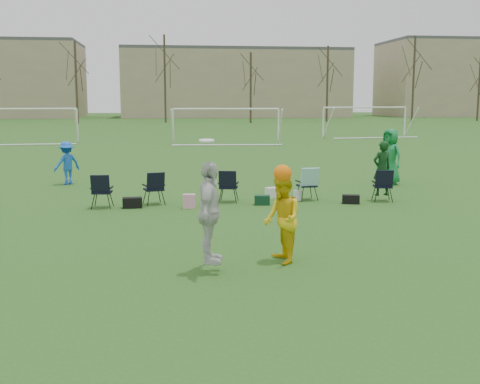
{
  "coord_description": "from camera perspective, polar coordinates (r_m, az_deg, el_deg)",
  "views": [
    {
      "loc": [
        -0.29,
        -9.57,
        3.06
      ],
      "look_at": [
        1.18,
        2.02,
        1.25
      ],
      "focal_mm": 45.0,
      "sensor_mm": 36.0,
      "label": 1
    }
  ],
  "objects": [
    {
      "name": "ground",
      "position": [
        10.05,
        -5.28,
        -8.96
      ],
      "size": [
        260.0,
        260.0,
        0.0
      ],
      "primitive_type": "plane",
      "color": "#29571B",
      "rests_on": "ground"
    },
    {
      "name": "fielder_blue",
      "position": [
        22.58,
        -16.1,
        2.65
      ],
      "size": [
        1.15,
        1.08,
        1.56
      ],
      "primitive_type": "imported",
      "rotation": [
        0.0,
        0.0,
        3.82
      ],
      "color": "blue",
      "rests_on": "ground"
    },
    {
      "name": "fielder_green_far",
      "position": [
        22.33,
        14.03,
        3.26
      ],
      "size": [
        1.07,
        1.18,
        2.02
      ],
      "primitive_type": "imported",
      "rotation": [
        0.0,
        0.0,
        -1.01
      ],
      "color": "#157B3B",
      "rests_on": "ground"
    },
    {
      "name": "center_contest",
      "position": [
        10.9,
        0.75,
        -2.21
      ],
      "size": [
        2.07,
        1.51,
        2.38
      ],
      "color": "silver",
      "rests_on": "ground"
    },
    {
      "name": "sideline_setup",
      "position": [
        17.91,
        2.19,
        0.7
      ],
      "size": [
        8.99,
        1.82,
        1.82
      ],
      "color": "#0E3512",
      "rests_on": "ground"
    },
    {
      "name": "goal_left",
      "position": [
        44.65,
        -19.92,
        6.82
      ],
      "size": [
        7.39,
        0.76,
        2.46
      ],
      "rotation": [
        0.0,
        0.0,
        0.09
      ],
      "color": "white",
      "rests_on": "ground"
    },
    {
      "name": "goal_mid",
      "position": [
        41.8,
        -1.34,
        7.24
      ],
      "size": [
        7.4,
        0.63,
        2.46
      ],
      "rotation": [
        0.0,
        0.0,
        -0.07
      ],
      "color": "white",
      "rests_on": "ground"
    },
    {
      "name": "goal_right",
      "position": [
        50.29,
        11.78,
        7.32
      ],
      "size": [
        7.35,
        1.14,
        2.46
      ],
      "rotation": [
        0.0,
        0.0,
        0.14
      ],
      "color": "white",
      "rests_on": "ground"
    },
    {
      "name": "tree_line",
      "position": [
        79.44,
        -6.95,
        10.19
      ],
      "size": [
        110.28,
        3.28,
        11.4
      ],
      "color": "#382B21",
      "rests_on": "ground"
    },
    {
      "name": "building_row",
      "position": [
        105.84,
        -3.47,
        10.36
      ],
      "size": [
        126.0,
        16.0,
        13.0
      ],
      "color": "tan",
      "rests_on": "ground"
    }
  ]
}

